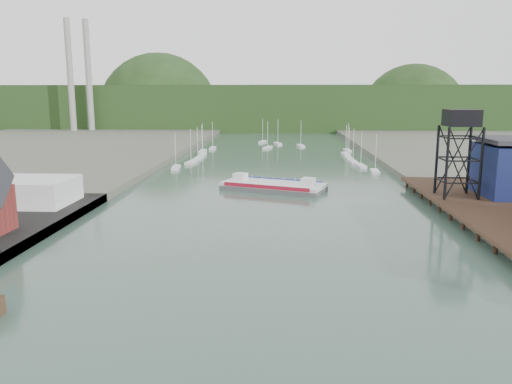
# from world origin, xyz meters

# --- Properties ---
(ground) EXTENTS (600.00, 600.00, 0.00)m
(ground) POSITION_xyz_m (0.00, 0.00, 0.00)
(ground) COLOR #304B3D
(ground) RESTS_ON ground
(east_pier) EXTENTS (14.00, 70.00, 2.45)m
(east_pier) POSITION_xyz_m (37.00, 45.00, 1.90)
(east_pier) COLOR black
(east_pier) RESTS_ON ground
(white_shed) EXTENTS (18.00, 12.00, 4.50)m
(white_shed) POSITION_xyz_m (-44.00, 50.00, 3.85)
(white_shed) COLOR silver
(white_shed) RESTS_ON west_quay
(lift_tower) EXTENTS (6.50, 6.50, 16.00)m
(lift_tower) POSITION_xyz_m (35.00, 58.00, 15.65)
(lift_tower) COLOR black
(lift_tower) RESTS_ON east_pier
(marina_sailboats) EXTENTS (57.71, 92.65, 0.90)m
(marina_sailboats) POSITION_xyz_m (0.08, 138.46, 0.35)
(marina_sailboats) COLOR silver
(marina_sailboats) RESTS_ON ground
(smokestacks) EXTENTS (11.20, 8.20, 60.00)m
(smokestacks) POSITION_xyz_m (-106.00, 232.50, 30.00)
(smokestacks) COLOR gray
(smokestacks) RESTS_ON ground
(distant_hills) EXTENTS (500.00, 120.00, 80.00)m
(distant_hills) POSITION_xyz_m (-3.98, 301.35, 10.38)
(distant_hills) COLOR #1D3116
(distant_hills) RESTS_ON ground
(chain_ferry) EXTENTS (24.19, 16.39, 3.23)m
(chain_ferry) POSITION_xyz_m (0.70, 73.74, 0.93)
(chain_ferry) COLOR #4F5052
(chain_ferry) RESTS_ON ground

